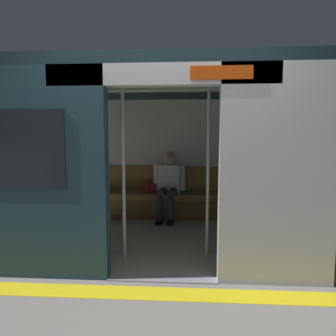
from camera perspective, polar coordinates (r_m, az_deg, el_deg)
The scene contains 9 objects.
ground_plane at distance 3.22m, azimuth -1.05°, elevation -20.12°, with size 60.00×60.00×0.00m, color gray.
platform_edge_strip at distance 2.95m, azimuth -1.57°, elevation -22.60°, with size 8.00×0.24×0.01m, color yellow.
train_car at distance 4.16m, azimuth -0.74°, elevation 6.79°, with size 6.40×2.84×2.21m.
bench_seat at distance 5.33m, azimuth 1.00°, elevation -5.87°, with size 2.86×0.44×0.43m.
person_seated at distance 5.23m, azimuth 0.12°, elevation -2.49°, with size 0.55×0.70×1.16m.
handbag at distance 5.36m, azimuth -3.50°, elevation -3.79°, with size 0.26×0.15×0.17m.
book at distance 5.36m, azimuth 3.62°, elevation -4.57°, with size 0.15×0.22×0.03m, color #33723F.
grab_pole_door at distance 3.47m, azimuth -8.40°, elevation -0.47°, with size 0.04×0.04×2.07m, color silver.
grab_pole_far at distance 3.54m, azimuth 7.55°, elevation -0.33°, with size 0.04×0.04×2.07m, color silver.
Camera 1 is at (-0.24, 2.89, 1.41)m, focal length 32.28 mm.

